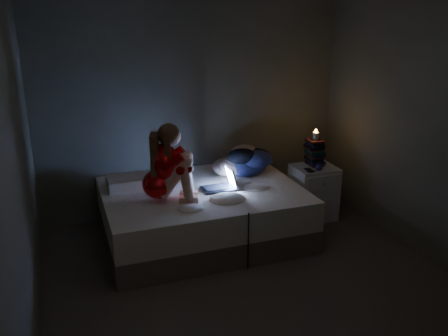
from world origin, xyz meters
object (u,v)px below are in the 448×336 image
candle (316,135)px  bed (202,213)px  woman (157,163)px  laptop (218,178)px  phone (309,170)px  nightstand (313,192)px

candle → bed: bearing=-174.4°
woman → candle: (1.90, 0.28, 0.04)m
bed → laptop: size_ratio=5.88×
phone → nightstand: bearing=41.1°
woman → laptop: woman is taller
woman → candle: size_ratio=9.70×
laptop → candle: (1.25, 0.21, 0.30)m
laptop → phone: laptop is taller
laptop → phone: (1.09, 0.03, -0.05)m
bed → candle: 1.58m
nightstand → phone: bearing=-140.3°
woman → laptop: size_ratio=2.24×
nightstand → woman: bearing=-172.6°
candle → phone: size_ratio=0.57×
nightstand → phone: (-0.13, -0.11, 0.32)m
nightstand → candle: (0.03, 0.07, 0.67)m
laptop → candle: bearing=8.8°
candle → woman: bearing=-171.6°
bed → candle: bearing=5.6°
nightstand → bed: bearing=-176.3°
bed → nightstand: 1.38m
woman → candle: woman is taller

